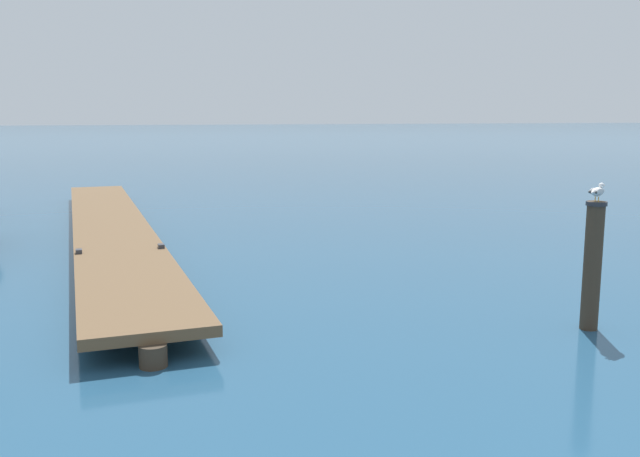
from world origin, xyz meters
name	(u,v)px	position (x,y,z in m)	size (l,w,h in m)	color
floating_dock	(111,227)	(-5.43, 17.13, 0.36)	(2.96, 18.99, 0.53)	brown
mooring_piling	(593,264)	(1.48, 7.60, 1.00)	(0.30, 0.30, 1.92)	#3D3023
perched_seagull	(597,191)	(1.47, 7.59, 2.07)	(0.36, 0.24, 0.27)	gold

